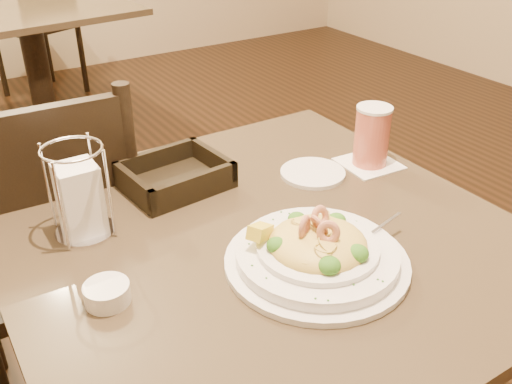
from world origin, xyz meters
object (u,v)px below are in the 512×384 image
dining_chair_near (51,254)px  drink_glass (372,137)px  pasta_bowl (317,251)px  bread_basket (175,178)px  napkin_caddy (80,197)px  side_plate (313,173)px  main_table (261,326)px  background_table (34,51)px  dining_chair_far (38,18)px  butter_ramekin (107,293)px

dining_chair_near → drink_glass: size_ratio=6.73×
pasta_bowl → bread_basket: (-0.08, 0.38, -0.01)m
napkin_caddy → pasta_bowl: bearing=-45.8°
napkin_caddy → side_plate: size_ratio=1.23×
main_table → background_table: size_ratio=0.90×
drink_glass → dining_chair_near: bearing=151.2°
main_table → dining_chair_far: bearing=84.2°
main_table → side_plate: bearing=31.6°
background_table → butter_ramekin: (-0.41, -2.32, 0.24)m
side_plate → butter_ramekin: 0.55m
napkin_caddy → butter_ramekin: (-0.03, -0.21, -0.06)m
butter_ramekin → main_table: bearing=5.3°
dining_chair_near → drink_glass: (0.66, -0.36, 0.29)m
pasta_bowl → butter_ramekin: 0.35m
dining_chair_far → butter_ramekin: bearing=56.3°
side_plate → dining_chair_far: bearing=88.3°
napkin_caddy → butter_ramekin: 0.22m
dining_chair_near → dining_chair_far: bearing=-100.9°
background_table → dining_chair_near: bearing=-102.5°
dining_chair_far → drink_glass: (0.05, -2.89, 0.29)m
bread_basket → side_plate: size_ratio=1.55×
side_plate → napkin_caddy: bearing=174.8°
background_table → bread_basket: (-0.16, -2.04, 0.25)m
butter_ramekin → bread_basket: bearing=48.3°
dining_chair_near → napkin_caddy: (0.02, -0.29, 0.29)m
dining_chair_near → side_plate: 0.65m
dining_chair_far → bread_basket: (-0.36, -2.75, 0.24)m
background_table → pasta_bowl: 2.43m
main_table → drink_glass: 0.48m
main_table → dining_chair_far: 3.02m
background_table → butter_ramekin: 2.37m
dining_chair_near → pasta_bowl: (0.32, -0.60, 0.25)m
dining_chair_near → drink_glass: dining_chair_near is taller
butter_ramekin → pasta_bowl: bearing=-16.6°
main_table → side_plate: side_plate is taller
main_table → dining_chair_near: (-0.30, 0.47, 0.01)m
drink_glass → butter_ramekin: drink_glass is taller
dining_chair_far → dining_chair_near: bearing=54.3°
pasta_bowl → bread_basket: pasta_bowl is taller
pasta_bowl → napkin_caddy: bearing=134.2°
bread_basket → napkin_caddy: size_ratio=1.26×
dining_chair_near → butter_ramekin: 0.55m
bread_basket → napkin_caddy: 0.23m
background_table → dining_chair_near: dining_chair_near is taller
dining_chair_far → pasta_bowl: bearing=62.6°
main_table → dining_chair_far: size_ratio=0.97×
main_table → dining_chair_near: bearing=122.2°
background_table → drink_glass: drink_glass is taller
dining_chair_near → side_plate: size_ratio=6.53×
dining_chair_far → bread_basket: 2.78m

